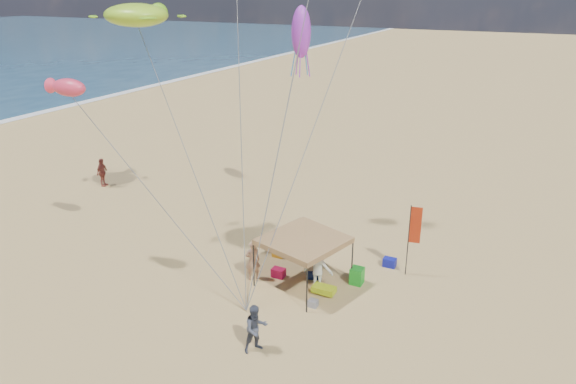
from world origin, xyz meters
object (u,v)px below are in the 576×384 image
at_px(chair_green, 357,276).
at_px(person_near_c, 318,267).
at_px(person_near_b, 256,328).
at_px(cooler_red, 278,273).
at_px(feather_flag, 413,229).
at_px(person_far_a, 102,172).
at_px(chair_yellow, 279,249).
at_px(cooler_blue, 390,262).
at_px(canopy_tent, 304,219).
at_px(person_near_a, 253,260).
at_px(beach_cart, 324,289).

height_order(chair_green, person_near_c, person_near_c).
bearing_deg(chair_green, person_near_b, -105.62).
relative_size(cooler_red, person_near_b, 0.32).
distance_m(feather_flag, person_far_a, 19.53).
height_order(chair_yellow, person_near_c, person_near_c).
height_order(cooler_red, chair_green, chair_green).
height_order(feather_flag, cooler_blue, feather_flag).
xyz_separation_m(feather_flag, person_far_a, (-19.34, 2.42, -1.23)).
distance_m(canopy_tent, person_near_b, 4.96).
distance_m(feather_flag, chair_yellow, 6.01).
height_order(feather_flag, chair_green, feather_flag).
bearing_deg(person_far_a, feather_flag, -110.67).
bearing_deg(person_near_a, feather_flag, 166.08).
relative_size(canopy_tent, person_far_a, 3.12).
xyz_separation_m(beach_cart, person_near_a, (-3.08, -0.21, 0.65)).
bearing_deg(person_near_b, person_near_a, 66.93).
xyz_separation_m(beach_cart, person_near_b, (-0.66, -4.23, 0.65)).
distance_m(cooler_blue, chair_green, 2.14).
relative_size(person_near_a, person_near_b, 1.00).
relative_size(canopy_tent, beach_cart, 6.02).
relative_size(cooler_blue, beach_cart, 0.60).
bearing_deg(person_near_a, canopy_tent, 150.49).
bearing_deg(cooler_red, chair_yellow, 116.22).
bearing_deg(feather_flag, canopy_tent, -143.90).
distance_m(canopy_tent, cooler_red, 2.95).
distance_m(cooler_blue, person_near_c, 3.69).
distance_m(cooler_red, person_far_a, 15.33).
bearing_deg(person_near_a, cooler_red, 171.92).
relative_size(canopy_tent, person_near_a, 3.17).
height_order(canopy_tent, cooler_red, canopy_tent).
height_order(beach_cart, person_far_a, person_far_a).
bearing_deg(chair_yellow, cooler_blue, 14.85).
height_order(canopy_tent, person_near_a, canopy_tent).
bearing_deg(chair_green, cooler_red, -163.23).
xyz_separation_m(cooler_red, chair_green, (3.10, 0.94, 0.16)).
bearing_deg(feather_flag, person_far_a, 172.87).
relative_size(feather_flag, chair_yellow, 4.50).
distance_m(canopy_tent, person_near_c, 2.07).
bearing_deg(beach_cart, cooler_red, 169.89).
relative_size(canopy_tent, person_near_b, 3.17).
bearing_deg(person_near_c, feather_flag, -150.14).
relative_size(canopy_tent, person_near_c, 2.95).
xyz_separation_m(canopy_tent, cooler_red, (-1.17, 0.12, -2.71)).
height_order(person_near_a, person_near_b, person_near_a).
bearing_deg(person_near_b, cooler_red, 54.43).
xyz_separation_m(chair_yellow, beach_cart, (3.03, -2.06, -0.15)).
height_order(beach_cart, person_near_c, person_near_c).
bearing_deg(chair_yellow, person_near_c, -32.86).
height_order(canopy_tent, person_near_c, canopy_tent).
bearing_deg(cooler_red, person_near_a, -145.16).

